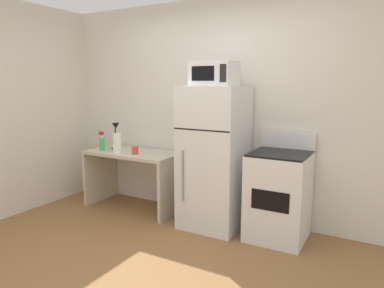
# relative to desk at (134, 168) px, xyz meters

# --- Properties ---
(ground_plane) EXTENTS (12.00, 12.00, 0.00)m
(ground_plane) POSITION_rel_desk_xyz_m (1.02, -1.33, -0.53)
(ground_plane) COLOR olive
(wall_back_white) EXTENTS (5.00, 0.10, 2.60)m
(wall_back_white) POSITION_rel_desk_xyz_m (1.02, 0.37, 0.77)
(wall_back_white) COLOR silver
(wall_back_white) RESTS_ON ground
(desk) EXTENTS (1.23, 0.61, 0.75)m
(desk) POSITION_rel_desk_xyz_m (0.00, 0.00, 0.00)
(desk) COLOR beige
(desk) RESTS_ON ground
(desk_lamp) EXTENTS (0.14, 0.12, 0.35)m
(desk_lamp) POSITION_rel_desk_xyz_m (-0.31, 0.02, 0.46)
(desk_lamp) COLOR black
(desk_lamp) RESTS_ON desk
(spray_bottle) EXTENTS (0.06, 0.06, 0.25)m
(spray_bottle) POSITION_rel_desk_xyz_m (-0.41, -0.13, 0.32)
(spray_bottle) COLOR green
(spray_bottle) RESTS_ON desk
(coffee_mug) EXTENTS (0.08, 0.08, 0.09)m
(coffee_mug) POSITION_rel_desk_xyz_m (0.13, -0.12, 0.27)
(coffee_mug) COLOR #D83F33
(coffee_mug) RESTS_ON desk
(paper_towel_roll) EXTENTS (0.11, 0.11, 0.24)m
(paper_towel_roll) POSITION_rel_desk_xyz_m (-0.15, -0.14, 0.34)
(paper_towel_roll) COLOR white
(paper_towel_roll) RESTS_ON desk
(refrigerator) EXTENTS (0.66, 0.67, 1.59)m
(refrigerator) POSITION_rel_desk_xyz_m (1.17, -0.02, 0.27)
(refrigerator) COLOR white
(refrigerator) RESTS_ON ground
(microwave) EXTENTS (0.46, 0.35, 0.26)m
(microwave) POSITION_rel_desk_xyz_m (1.17, -0.04, 1.19)
(microwave) COLOR silver
(microwave) RESTS_ON refrigerator
(oven_range) EXTENTS (0.58, 0.61, 1.10)m
(oven_range) POSITION_rel_desk_xyz_m (1.90, 0.01, -0.06)
(oven_range) COLOR white
(oven_range) RESTS_ON ground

